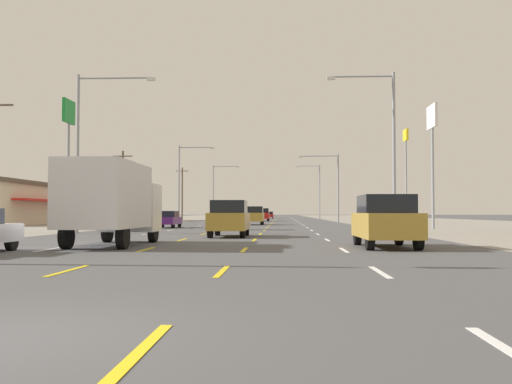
% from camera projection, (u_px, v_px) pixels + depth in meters
% --- Properties ---
extents(ground_plane, '(572.00, 572.00, 0.00)m').
position_uv_depth(ground_plane, '(258.00, 223.00, 71.93)').
color(ground_plane, '#4C4C4F').
extents(lot_apron_left, '(28.00, 440.00, 0.01)m').
position_uv_depth(lot_apron_left, '(62.00, 223.00, 73.06)').
color(lot_apron_left, gray).
rests_on(lot_apron_left, ground).
extents(lot_apron_right, '(28.00, 440.00, 0.01)m').
position_uv_depth(lot_apron_right, '(460.00, 223.00, 70.80)').
color(lot_apron_right, gray).
rests_on(lot_apron_right, ground).
extents(lane_markings, '(10.64, 227.60, 0.01)m').
position_uv_depth(lane_markings, '(266.00, 219.00, 110.37)').
color(lane_markings, white).
rests_on(lane_markings, ground).
extents(signal_span_wire, '(25.01, 0.53, 9.91)m').
position_uv_depth(signal_span_wire, '(155.00, 41.00, 15.19)').
color(signal_span_wire, brown).
rests_on(signal_span_wire, ground).
extents(suv_far_right_near, '(1.98, 4.90, 1.98)m').
position_uv_depth(suv_far_right_near, '(385.00, 220.00, 21.94)').
color(suv_far_right_near, '#B28C33').
rests_on(suv_far_right_near, ground).
extents(box_truck_inner_left_mid, '(2.40, 7.20, 3.23)m').
position_uv_depth(box_truck_inner_left_mid, '(112.00, 200.00, 23.05)').
color(box_truck_inner_left_mid, white).
rests_on(box_truck_inner_left_mid, ground).
extents(suv_center_turn_midfar, '(1.98, 4.90, 1.98)m').
position_uv_depth(suv_center_turn_midfar, '(229.00, 218.00, 31.70)').
color(suv_center_turn_midfar, '#B28C33').
rests_on(suv_center_turn_midfar, ground).
extents(sedan_far_left_far, '(1.80, 4.50, 1.46)m').
position_uv_depth(sedan_far_left_far, '(168.00, 219.00, 50.23)').
color(sedan_far_left_far, '#4C196B').
rests_on(sedan_far_left_far, ground).
extents(suv_center_turn_farther, '(1.98, 4.90, 1.98)m').
position_uv_depth(suv_center_turn_farther, '(254.00, 215.00, 62.54)').
color(suv_center_turn_farther, '#B28C33').
rests_on(suv_center_turn_farther, ground).
extents(suv_center_turn_farthest, '(1.98, 4.90, 1.98)m').
position_uv_depth(suv_center_turn_farthest, '(263.00, 214.00, 89.37)').
color(suv_center_turn_farthest, red).
rests_on(suv_center_turn_farthest, ground).
extents(sedan_far_left_distant_a, '(1.80, 4.50, 1.46)m').
position_uv_depth(sedan_far_left_distant_a, '(236.00, 215.00, 128.78)').
color(sedan_far_left_distant_a, black).
rests_on(sedan_far_left_distant_a, ground).
extents(hatchback_center_turn_distant_b, '(1.72, 3.90, 1.54)m').
position_uv_depth(hatchback_center_turn_distant_b, '(269.00, 215.00, 129.80)').
color(hatchback_center_turn_distant_b, red).
rests_on(hatchback_center_turn_distant_b, ground).
extents(storefront_left_row_2, '(12.80, 17.15, 4.91)m').
position_uv_depth(storefront_left_row_2, '(112.00, 205.00, 93.54)').
color(storefront_left_row_2, '#A35642').
rests_on(storefront_left_row_2, ground).
extents(pole_sign_left_row_1, '(0.24, 2.25, 10.29)m').
position_uv_depth(pole_sign_left_row_1, '(69.00, 130.00, 46.01)').
color(pole_sign_left_row_1, gray).
rests_on(pole_sign_left_row_1, ground).
extents(pole_sign_right_row_1, '(0.24, 2.65, 10.00)m').
position_uv_depth(pole_sign_right_row_1, '(432.00, 132.00, 46.69)').
color(pole_sign_right_row_1, gray).
rests_on(pole_sign_right_row_1, ground).
extents(pole_sign_right_row_2, '(0.24, 1.93, 10.61)m').
position_uv_depth(pole_sign_right_row_2, '(406.00, 156.00, 64.69)').
color(pole_sign_right_row_2, gray).
rests_on(pole_sign_right_row_2, ground).
extents(streetlight_left_row_0, '(5.14, 0.26, 10.29)m').
position_uv_depth(streetlight_left_row_0, '(86.00, 140.00, 37.51)').
color(streetlight_left_row_0, gray).
rests_on(streetlight_left_row_0, ground).
extents(streetlight_right_row_0, '(4.31, 0.26, 10.23)m').
position_uv_depth(streetlight_right_row_0, '(387.00, 140.00, 36.62)').
color(streetlight_right_row_0, gray).
rests_on(streetlight_right_row_0, ground).
extents(streetlight_left_row_1, '(4.63, 0.26, 9.93)m').
position_uv_depth(streetlight_left_row_1, '(183.00, 178.00, 74.19)').
color(streetlight_left_row_1, gray).
rests_on(streetlight_left_row_1, ground).
extents(streetlight_right_row_1, '(5.10, 0.26, 8.74)m').
position_uv_depth(streetlight_right_row_1, '(333.00, 182.00, 73.30)').
color(streetlight_right_row_1, gray).
rests_on(streetlight_right_row_1, ground).
extents(streetlight_left_row_2, '(5.13, 0.26, 10.42)m').
position_uv_depth(streetlight_left_row_2, '(216.00, 188.00, 110.89)').
color(streetlight_left_row_2, gray).
rests_on(streetlight_left_row_2, ground).
extents(streetlight_right_row_2, '(4.50, 0.26, 10.44)m').
position_uv_depth(streetlight_right_row_2, '(317.00, 188.00, 110.01)').
color(streetlight_right_row_2, gray).
rests_on(streetlight_right_row_2, ground).
extents(utility_pole_left_row_1, '(2.20, 0.26, 8.36)m').
position_uv_depth(utility_pole_left_row_1, '(123.00, 186.00, 66.03)').
color(utility_pole_left_row_1, brown).
rests_on(utility_pole_left_row_1, ground).
extents(utility_pole_left_row_2, '(2.20, 0.26, 9.27)m').
position_uv_depth(utility_pole_left_row_2, '(182.00, 193.00, 102.15)').
color(utility_pole_left_row_2, brown).
rests_on(utility_pole_left_row_2, ground).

